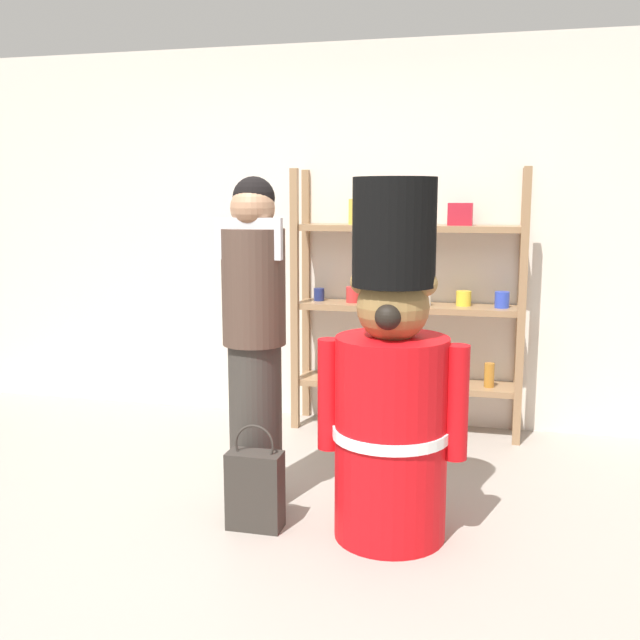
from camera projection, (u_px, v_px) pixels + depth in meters
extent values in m
plane|color=#9E9389|center=(250.00, 555.00, 3.28)|extent=(6.40, 6.40, 0.00)
cube|color=silver|center=(351.00, 236.00, 5.18)|extent=(6.40, 0.12, 2.60)
cube|color=#93704C|center=(295.00, 301.00, 4.96)|extent=(0.05, 0.05, 1.76)
cube|color=#93704C|center=(522.00, 309.00, 4.61)|extent=(0.05, 0.05, 1.76)
cube|color=#93704C|center=(306.00, 296.00, 5.25)|extent=(0.05, 0.05, 1.76)
cube|color=#93704C|center=(521.00, 303.00, 4.90)|extent=(0.05, 0.05, 1.76)
cube|color=#93704C|center=(405.00, 384.00, 5.03)|extent=(1.48, 0.30, 0.04)
cube|color=#93704C|center=(407.00, 307.00, 4.94)|extent=(1.48, 0.30, 0.04)
cube|color=#93704C|center=(409.00, 228.00, 4.85)|extent=(1.48, 0.30, 0.04)
cylinder|color=navy|center=(319.00, 294.00, 5.10)|extent=(0.07, 0.07, 0.09)
cylinder|color=red|center=(353.00, 295.00, 5.02)|extent=(0.10, 0.10, 0.11)
cylinder|color=green|center=(388.00, 297.00, 4.94)|extent=(0.07, 0.07, 0.10)
cylinder|color=white|center=(425.00, 298.00, 4.86)|extent=(0.08, 0.08, 0.11)
cylinder|color=yellow|center=(464.00, 298.00, 4.87)|extent=(0.10, 0.10, 0.10)
cylinder|color=blue|center=(502.00, 300.00, 4.78)|extent=(0.09, 0.09, 0.11)
cylinder|color=silver|center=(327.00, 362.00, 5.16)|extent=(0.07, 0.07, 0.20)
cylinder|color=navy|center=(379.00, 367.00, 5.04)|extent=(0.06, 0.06, 0.18)
cylinder|color=#596B33|center=(433.00, 367.00, 4.93)|extent=(0.07, 0.07, 0.23)
cylinder|color=#B27226|center=(489.00, 375.00, 4.85)|extent=(0.07, 0.07, 0.16)
cube|color=gold|center=(359.00, 212.00, 4.91)|extent=(0.12, 0.10, 0.17)
cube|color=#B21E2D|center=(460.00, 214.00, 4.76)|extent=(0.16, 0.12, 0.14)
cylinder|color=red|center=(391.00, 438.00, 3.40)|extent=(0.52, 0.52, 0.95)
cylinder|color=white|center=(391.00, 432.00, 3.40)|extent=(0.54, 0.54, 0.05)
sphere|color=olive|center=(393.00, 306.00, 3.30)|extent=(0.33, 0.33, 0.33)
sphere|color=olive|center=(363.00, 282.00, 3.32)|extent=(0.11, 0.11, 0.11)
sphere|color=olive|center=(425.00, 284.00, 3.25)|extent=(0.11, 0.11, 0.11)
cylinder|color=black|center=(394.00, 232.00, 3.25)|extent=(0.37, 0.37, 0.48)
cylinder|color=red|center=(329.00, 394.00, 3.44)|extent=(0.11, 0.11, 0.52)
cylinder|color=red|center=(456.00, 403.00, 3.30)|extent=(0.11, 0.11, 0.52)
sphere|color=black|center=(388.00, 317.00, 3.16)|extent=(0.11, 0.11, 0.11)
cylinder|color=#38332D|center=(256.00, 426.00, 3.76)|extent=(0.27, 0.27, 0.85)
cylinder|color=#4C382D|center=(254.00, 287.00, 3.64)|extent=(0.32, 0.32, 0.57)
sphere|color=#A37556|center=(253.00, 208.00, 3.58)|extent=(0.22, 0.22, 0.22)
cube|color=silver|center=(249.00, 239.00, 3.54)|extent=(0.33, 0.04, 0.20)
sphere|color=black|center=(254.00, 198.00, 3.59)|extent=(0.21, 0.21, 0.21)
cube|color=#332D28|center=(255.00, 490.00, 3.53)|extent=(0.26, 0.14, 0.38)
torus|color=#332D28|center=(254.00, 445.00, 3.49)|extent=(0.20, 0.01, 0.20)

